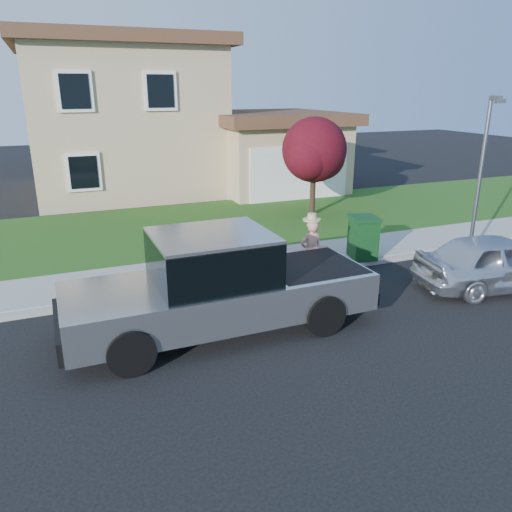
{
  "coord_description": "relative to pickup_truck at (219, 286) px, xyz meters",
  "views": [
    {
      "loc": [
        -3.36,
        -8.14,
        4.74
      ],
      "look_at": [
        0.6,
        1.53,
        1.2
      ],
      "focal_mm": 35.0,
      "sensor_mm": 36.0,
      "label": 1
    }
  ],
  "objects": [
    {
      "name": "sidewalk",
      "position": [
        1.53,
        3.28,
        -0.89
      ],
      "size": [
        40.0,
        2.0,
        0.15
      ],
      "primitive_type": "cube",
      "color": "gray",
      "rests_on": "ground"
    },
    {
      "name": "ground",
      "position": [
        0.53,
        -0.72,
        -0.97
      ],
      "size": [
        80.0,
        80.0,
        0.0
      ],
      "primitive_type": "plane",
      "color": "black",
      "rests_on": "ground"
    },
    {
      "name": "pickup_truck",
      "position": [
        0.0,
        0.0,
        0.0
      ],
      "size": [
        6.33,
        2.44,
        2.07
      ],
      "rotation": [
        0.0,
        0.0,
        0.01
      ],
      "color": "black",
      "rests_on": "ground"
    },
    {
      "name": "trash_bin",
      "position": [
        5.05,
        2.42,
        -0.21
      ],
      "size": [
        0.9,
        0.98,
        1.19
      ],
      "rotation": [
        0.0,
        0.0,
        -0.24
      ],
      "color": "#0E3515",
      "rests_on": "sidewalk"
    },
    {
      "name": "sedan",
      "position": [
        7.03,
        -0.47,
        -0.27
      ],
      "size": [
        4.28,
        2.29,
        1.38
      ],
      "primitive_type": "imported",
      "rotation": [
        0.0,
        0.0,
        1.4
      ],
      "color": "silver",
      "rests_on": "ground"
    },
    {
      "name": "ornamental_tree",
      "position": [
        6.3,
        7.65,
        1.47
      ],
      "size": [
        2.66,
        2.4,
        3.65
      ],
      "color": "black",
      "rests_on": "lawn"
    },
    {
      "name": "woman",
      "position": [
        2.93,
        1.59,
        -0.1
      ],
      "size": [
        0.61,
        0.44,
        1.82
      ],
      "rotation": [
        0.0,
        0.0,
        3.15
      ],
      "color": "tan",
      "rests_on": "ground"
    },
    {
      "name": "lawn",
      "position": [
        1.53,
        7.78,
        -0.92
      ],
      "size": [
        40.0,
        7.0,
        0.1
      ],
      "primitive_type": "cube",
      "color": "#1D4313",
      "rests_on": "ground"
    },
    {
      "name": "house",
      "position": [
        1.84,
        15.67,
        2.2
      ],
      "size": [
        14.0,
        11.3,
        6.85
      ],
      "color": "tan",
      "rests_on": "ground"
    },
    {
      "name": "curb",
      "position": [
        1.53,
        2.18,
        -0.91
      ],
      "size": [
        40.0,
        0.2,
        0.12
      ],
      "primitive_type": "cube",
      "color": "gray",
      "rests_on": "ground"
    },
    {
      "name": "street_lamp",
      "position": [
        7.86,
        1.24,
        1.62
      ],
      "size": [
        0.34,
        0.59,
        4.54
      ],
      "rotation": [
        0.0,
        0.0,
        -0.33
      ],
      "color": "slate",
      "rests_on": "ground"
    }
  ]
}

